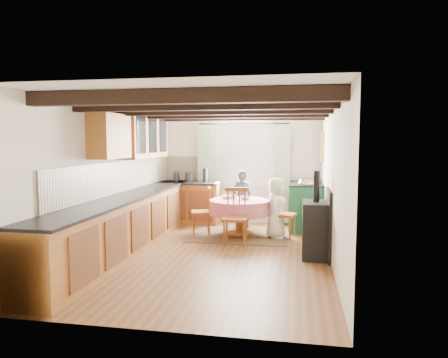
% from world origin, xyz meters
% --- Properties ---
extents(floor, '(3.60, 5.50, 0.00)m').
position_xyz_m(floor, '(0.00, 0.00, 0.00)').
color(floor, brown).
rests_on(floor, ground).
extents(ceiling, '(3.60, 5.50, 0.00)m').
position_xyz_m(ceiling, '(0.00, 0.00, 2.40)').
color(ceiling, white).
rests_on(ceiling, ground).
extents(wall_back, '(3.60, 0.00, 2.40)m').
position_xyz_m(wall_back, '(0.00, 2.75, 1.20)').
color(wall_back, silver).
rests_on(wall_back, ground).
extents(wall_front, '(3.60, 0.00, 2.40)m').
position_xyz_m(wall_front, '(0.00, -2.75, 1.20)').
color(wall_front, silver).
rests_on(wall_front, ground).
extents(wall_left, '(0.00, 5.50, 2.40)m').
position_xyz_m(wall_left, '(-1.80, 0.00, 1.20)').
color(wall_left, silver).
rests_on(wall_left, ground).
extents(wall_right, '(0.00, 5.50, 2.40)m').
position_xyz_m(wall_right, '(1.80, 0.00, 1.20)').
color(wall_right, silver).
rests_on(wall_right, ground).
extents(beam_a, '(3.60, 0.16, 0.16)m').
position_xyz_m(beam_a, '(0.00, -2.00, 2.31)').
color(beam_a, black).
rests_on(beam_a, ceiling).
extents(beam_b, '(3.60, 0.16, 0.16)m').
position_xyz_m(beam_b, '(0.00, -1.00, 2.31)').
color(beam_b, black).
rests_on(beam_b, ceiling).
extents(beam_c, '(3.60, 0.16, 0.16)m').
position_xyz_m(beam_c, '(0.00, 0.00, 2.31)').
color(beam_c, black).
rests_on(beam_c, ceiling).
extents(beam_d, '(3.60, 0.16, 0.16)m').
position_xyz_m(beam_d, '(0.00, 1.00, 2.31)').
color(beam_d, black).
rests_on(beam_d, ceiling).
extents(beam_e, '(3.60, 0.16, 0.16)m').
position_xyz_m(beam_e, '(0.00, 2.00, 2.31)').
color(beam_e, black).
rests_on(beam_e, ceiling).
extents(splash_left, '(0.02, 4.50, 0.55)m').
position_xyz_m(splash_left, '(-1.78, 0.30, 1.20)').
color(splash_left, beige).
rests_on(splash_left, wall_left).
extents(splash_back, '(1.40, 0.02, 0.55)m').
position_xyz_m(splash_back, '(-1.00, 2.73, 1.20)').
color(splash_back, beige).
rests_on(splash_back, wall_back).
extents(base_cabinet_left, '(0.60, 5.30, 0.88)m').
position_xyz_m(base_cabinet_left, '(-1.50, 0.00, 0.44)').
color(base_cabinet_left, '#A47029').
rests_on(base_cabinet_left, floor).
extents(base_cabinet_back, '(1.30, 0.60, 0.88)m').
position_xyz_m(base_cabinet_back, '(-1.05, 2.45, 0.44)').
color(base_cabinet_back, '#A47029').
rests_on(base_cabinet_back, floor).
extents(worktop_left, '(0.64, 5.30, 0.04)m').
position_xyz_m(worktop_left, '(-1.48, 0.00, 0.90)').
color(worktop_left, black).
rests_on(worktop_left, base_cabinet_left).
extents(worktop_back, '(1.30, 0.64, 0.04)m').
position_xyz_m(worktop_back, '(-1.05, 2.43, 0.90)').
color(worktop_back, black).
rests_on(worktop_back, base_cabinet_back).
extents(wall_cabinet_glass, '(0.34, 1.80, 0.90)m').
position_xyz_m(wall_cabinet_glass, '(-1.63, 1.20, 1.95)').
color(wall_cabinet_glass, '#A47029').
rests_on(wall_cabinet_glass, wall_left).
extents(wall_cabinet_solid, '(0.34, 0.90, 0.70)m').
position_xyz_m(wall_cabinet_solid, '(-1.63, -0.30, 1.90)').
color(wall_cabinet_solid, '#A47029').
rests_on(wall_cabinet_solid, wall_left).
extents(window_frame, '(1.34, 0.03, 1.54)m').
position_xyz_m(window_frame, '(0.10, 2.73, 1.60)').
color(window_frame, white).
rests_on(window_frame, wall_back).
extents(window_pane, '(1.20, 0.01, 1.40)m').
position_xyz_m(window_pane, '(0.10, 2.74, 1.60)').
color(window_pane, white).
rests_on(window_pane, wall_back).
extents(curtain_left, '(0.35, 0.10, 2.10)m').
position_xyz_m(curtain_left, '(-0.75, 2.65, 1.10)').
color(curtain_left, '#99B58E').
rests_on(curtain_left, wall_back).
extents(curtain_right, '(0.35, 0.10, 2.10)m').
position_xyz_m(curtain_right, '(0.95, 2.65, 1.10)').
color(curtain_right, '#99B58E').
rests_on(curtain_right, wall_back).
extents(curtain_rod, '(2.00, 0.03, 0.03)m').
position_xyz_m(curtain_rod, '(0.10, 2.65, 2.20)').
color(curtain_rod, black).
rests_on(curtain_rod, wall_back).
extents(wall_picture, '(0.04, 0.50, 0.60)m').
position_xyz_m(wall_picture, '(1.77, 2.30, 1.70)').
color(wall_picture, gold).
rests_on(wall_picture, wall_right).
extents(wall_plate, '(0.30, 0.02, 0.30)m').
position_xyz_m(wall_plate, '(1.05, 2.72, 1.70)').
color(wall_plate, silver).
rests_on(wall_plate, wall_back).
extents(rug, '(1.88, 1.47, 0.01)m').
position_xyz_m(rug, '(0.20, 1.39, 0.01)').
color(rug, '#463323').
rests_on(rug, floor).
extents(dining_table, '(1.15, 1.15, 0.70)m').
position_xyz_m(dining_table, '(0.20, 1.39, 0.35)').
color(dining_table, '#E8737A').
rests_on(dining_table, floor).
extents(chair_near, '(0.44, 0.46, 1.00)m').
position_xyz_m(chair_near, '(0.22, 0.69, 0.50)').
color(chair_near, '#905919').
rests_on(chair_near, floor).
extents(chair_left, '(0.50, 0.49, 0.92)m').
position_xyz_m(chair_left, '(-0.57, 1.44, 0.46)').
color(chair_left, '#905919').
rests_on(chair_left, floor).
extents(chair_right, '(0.51, 0.49, 0.94)m').
position_xyz_m(chair_right, '(1.06, 1.40, 0.47)').
color(chair_right, '#905919').
rests_on(chair_right, floor).
extents(aga_range, '(0.69, 1.07, 0.98)m').
position_xyz_m(aga_range, '(1.47, 2.19, 0.49)').
color(aga_range, '#14472A').
rests_on(aga_range, floor).
extents(cast_iron_stove, '(0.41, 0.68, 1.36)m').
position_xyz_m(cast_iron_stove, '(1.58, 0.15, 0.68)').
color(cast_iron_stove, black).
rests_on(cast_iron_stove, floor).
extents(child_far, '(0.51, 0.41, 1.22)m').
position_xyz_m(child_far, '(0.13, 2.16, 0.61)').
color(child_far, '#2B313C').
rests_on(child_far, floor).
extents(child_right, '(0.40, 0.58, 1.14)m').
position_xyz_m(child_right, '(0.90, 1.33, 0.57)').
color(child_right, silver).
rests_on(child_right, floor).
extents(bowl_a, '(0.32, 0.32, 0.06)m').
position_xyz_m(bowl_a, '(-0.06, 1.55, 0.72)').
color(bowl_a, silver).
rests_on(bowl_a, dining_table).
extents(bowl_b, '(0.26, 0.26, 0.07)m').
position_xyz_m(bowl_b, '(0.29, 1.45, 0.73)').
color(bowl_b, silver).
rests_on(bowl_b, dining_table).
extents(cup, '(0.13, 0.13, 0.10)m').
position_xyz_m(cup, '(0.08, 1.46, 0.75)').
color(cup, silver).
rests_on(cup, dining_table).
extents(canister_tall, '(0.13, 0.13, 0.22)m').
position_xyz_m(canister_tall, '(-1.40, 2.51, 1.03)').
color(canister_tall, '#262628').
rests_on(canister_tall, worktop_back).
extents(canister_wide, '(0.19, 0.19, 0.21)m').
position_xyz_m(canister_wide, '(-1.08, 2.45, 1.02)').
color(canister_wide, '#262628').
rests_on(canister_wide, worktop_back).
extents(canister_slim, '(0.11, 0.11, 0.30)m').
position_xyz_m(canister_slim, '(-0.72, 2.47, 1.07)').
color(canister_slim, '#262628').
rests_on(canister_slim, worktop_back).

